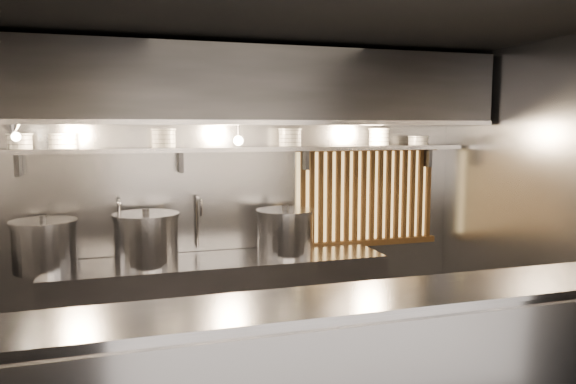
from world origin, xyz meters
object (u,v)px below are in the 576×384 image
pendant_bulb (238,140)px  stock_pot_right (285,232)px  stock_pot_mid (147,239)px  heat_lamp (12,129)px  stock_pot_left (44,245)px

pendant_bulb → stock_pot_right: bearing=-10.6°
stock_pot_mid → stock_pot_right: stock_pot_mid is taller
stock_pot_right → heat_lamp: bearing=-173.0°
stock_pot_left → heat_lamp: bearing=-115.6°
stock_pot_mid → pendant_bulb: bearing=6.8°
heat_lamp → pendant_bulb: heat_lamp is taller
pendant_bulb → stock_pot_mid: 1.18m
heat_lamp → stock_pot_mid: heat_lamp is taller
stock_pot_right → stock_pot_mid: bearing=-179.0°
stock_pot_right → stock_pot_left: bearing=179.0°
heat_lamp → stock_pot_right: (2.21, 0.27, -0.95)m
stock_pot_left → stock_pot_mid: stock_pot_mid is taller
stock_pot_left → pendant_bulb: bearing=1.4°
stock_pot_mid → stock_pot_right: 1.25m
heat_lamp → pendant_bulb: 1.83m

